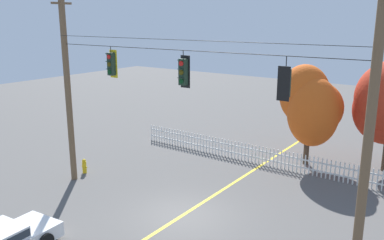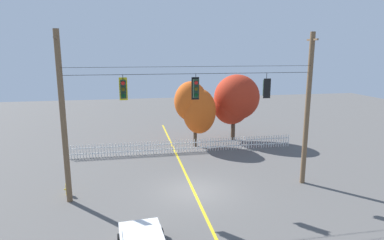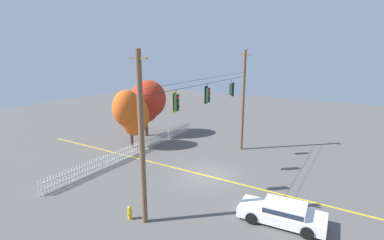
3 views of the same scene
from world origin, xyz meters
name	(u,v)px [view 3 (image 3 of 3)]	position (x,y,z in m)	size (l,w,h in m)	color
ground	(206,176)	(0.00, 0.00, 0.00)	(80.00, 80.00, 0.00)	#565451
lane_centerline_stripe	(206,175)	(0.00, 0.00, 0.00)	(0.16, 36.00, 0.01)	gold
signal_support_span	(207,115)	(0.00, 0.00, 4.68)	(14.24, 1.10, 9.22)	brown
traffic_signal_westbound_side	(176,103)	(-3.82, 0.01, 6.14)	(0.43, 0.38, 1.38)	black
traffic_signal_eastbound_side	(208,95)	(0.11, 0.01, 6.08)	(0.43, 0.38, 1.45)	black
traffic_signal_northbound_secondary	(232,89)	(4.26, -0.01, 6.03)	(0.43, 0.38, 1.45)	black
white_picket_fence	(136,148)	(0.78, 7.64, 0.53)	(18.29, 0.06, 1.06)	white
autumn_maple_near_fence	(131,113)	(2.04, 9.21, 3.43)	(3.54, 3.13, 5.65)	#473828
autumn_maple_mid	(147,101)	(5.90, 10.49, 3.85)	(4.23, 3.65, 6.09)	#473828
parked_car	(282,212)	(-3.17, -6.43, 0.61)	(2.17, 4.64, 1.15)	white
fire_hydrant	(130,213)	(-7.22, 0.88, 0.39)	(0.38, 0.22, 0.79)	gold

